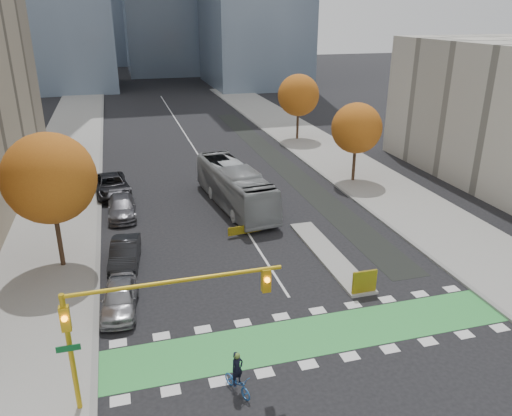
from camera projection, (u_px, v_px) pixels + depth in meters
ground at (326, 355)px, 22.45m from camera, size 300.00×300.00×0.00m
sidewalk_west at (50, 218)px, 36.92m from camera, size 7.00×120.00×0.15m
sidewalk_east at (378, 186)px, 43.70m from camera, size 7.00×120.00×0.15m
curb_west at (99, 214)px, 37.80m from camera, size 0.30×120.00×0.16m
curb_east at (342, 190)px, 42.82m from camera, size 0.30×120.00×0.16m
bike_crossing at (313, 335)px, 23.79m from camera, size 20.00×3.00×0.01m
centre_line at (190, 143)px, 58.22m from camera, size 0.15×70.00×0.01m
bike_lane_paint at (278, 161)px, 51.16m from camera, size 2.50×50.00×0.01m
median_island at (328, 255)px, 31.47m from camera, size 1.60×10.00×0.16m
hazard_board at (364, 282)px, 26.91m from camera, size 1.40×0.12×1.30m
tree_west at (50, 178)px, 28.09m from camera, size 5.20×5.20×8.22m
tree_east_near at (357, 128)px, 43.33m from camera, size 4.40×4.40×7.08m
tree_east_far at (298, 95)px, 57.63m from camera, size 4.80×4.80×7.65m
traffic_signal_west at (139, 312)px, 18.51m from camera, size 8.53×0.56×5.20m
cyclist at (237, 379)px, 20.05m from camera, size 1.19×1.76×1.92m
bus at (235, 186)px, 38.90m from camera, size 4.12×11.96×3.26m
parked_car_a at (119, 298)px, 25.51m from camera, size 2.21×4.51×1.48m
parked_car_b at (125, 254)px, 30.08m from camera, size 2.16×4.77×1.52m
parked_car_c at (122, 207)px, 37.28m from camera, size 2.08×4.99×1.44m
parked_car_d at (111, 185)px, 41.65m from camera, size 3.34×6.12×1.63m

